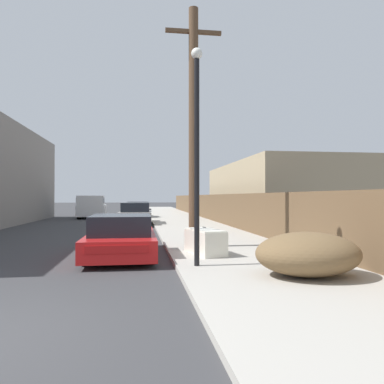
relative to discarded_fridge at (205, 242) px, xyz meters
name	(u,v)px	position (x,y,z in m)	size (l,w,h in m)	color
sidewalk_curb	(178,219)	(1.13, 17.90, -0.40)	(4.20, 63.00, 0.12)	#ADA89E
discarded_fridge	(205,242)	(0.00, 0.00, 0.00)	(0.99, 1.67, 0.71)	silver
parked_sports_car_red	(122,237)	(-2.30, 0.60, 0.09)	(1.86, 4.49, 1.20)	red
car_parked_mid	(136,214)	(-2.00, 12.74, 0.17)	(2.03, 4.78, 1.35)	gray
car_parked_far	(137,210)	(-1.95, 20.00, 0.16)	(2.12, 4.18, 1.32)	black
pickup_truck	(92,207)	(-5.57, 20.80, 0.43)	(2.37, 5.81, 1.79)	silver
utility_pole	(193,124)	(-0.10, 1.55, 3.58)	(1.80, 0.31, 7.62)	brown
street_lamp	(197,140)	(-0.50, -1.72, 2.55)	(0.26, 0.26, 5.02)	black
brush_pile	(308,254)	(1.53, -3.12, 0.10)	(2.11, 1.74, 0.88)	brown
wooden_fence	(207,207)	(3.08, 16.33, 0.53)	(0.08, 45.33, 1.73)	brown
building_right_house	(274,194)	(6.92, 13.12, 1.45)	(6.00, 13.64, 3.82)	tan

